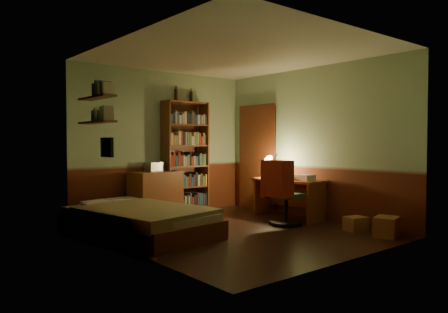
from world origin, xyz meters
TOP-DOWN VIEW (x-y plane):
  - floor at (0.00, 0.00)m, footprint 3.50×4.00m
  - ceiling at (0.00, 0.00)m, footprint 3.50×4.00m
  - wall_back at (0.00, 2.01)m, footprint 3.50×0.02m
  - wall_left at (-1.76, 0.00)m, footprint 0.02×4.00m
  - wall_right at (1.76, 0.00)m, footprint 0.02×4.00m
  - wall_front at (0.00, -2.01)m, footprint 3.50×0.02m
  - doorway at (1.72, 1.30)m, footprint 0.06×0.90m
  - door_trim at (1.69, 1.30)m, footprint 0.02×0.98m
  - bed at (-1.19, 0.75)m, footprint 1.53×2.46m
  - dresser at (-0.29, 1.76)m, footprint 0.96×0.58m
  - mini_stereo at (-0.25, 1.89)m, footprint 0.32×0.26m
  - bookshelf at (0.39, 1.85)m, footprint 0.90×0.35m
  - bottle_left at (0.26, 1.96)m, footprint 0.08×0.08m
  - bottle_right at (0.60, 1.96)m, footprint 0.07×0.07m
  - desk at (1.44, 0.25)m, footprint 0.63×1.30m
  - paper_stack at (1.43, 0.34)m, footprint 0.29×0.33m
  - desk_lamp at (1.54, 0.67)m, footprint 0.18×0.18m
  - office_chair at (0.96, -0.14)m, footprint 0.45×0.40m
  - red_jacket at (0.74, -0.12)m, footprint 0.32×0.51m
  - wall_shelf_lower at (-1.64, 1.10)m, footprint 0.20×0.90m
  - wall_shelf_upper at (-1.64, 1.10)m, footprint 0.20×0.90m
  - framed_picture at (-1.72, 0.60)m, footprint 0.04×0.32m
  - cardboard_box_a at (1.41, -1.61)m, footprint 0.44×0.39m
  - cardboard_box_b at (1.41, -1.12)m, footprint 0.35×0.31m

SIDE VIEW (x-z plane):
  - floor at x=0.00m, z-range -0.02..0.00m
  - cardboard_box_b at x=1.41m, z-range 0.00..0.21m
  - cardboard_box_a at x=1.41m, z-range 0.00..0.28m
  - desk at x=1.44m, z-range 0.00..0.67m
  - bed at x=-1.19m, z-range 0.00..0.69m
  - dresser at x=-0.29m, z-range 0.00..0.80m
  - office_chair at x=0.96m, z-range 0.00..0.87m
  - paper_stack at x=1.43m, z-range 0.67..0.79m
  - mini_stereo at x=-0.25m, z-range 0.80..0.96m
  - desk_lamp at x=1.54m, z-range 0.67..1.26m
  - doorway at x=1.72m, z-range 0.00..2.00m
  - door_trim at x=1.69m, z-range -0.04..2.04m
  - bookshelf at x=0.39m, z-range 0.00..2.06m
  - red_jacket at x=0.74m, z-range 0.87..1.43m
  - framed_picture at x=-1.72m, z-range 1.12..1.38m
  - wall_back at x=0.00m, z-range 0.00..2.60m
  - wall_left at x=-1.76m, z-range 0.00..2.60m
  - wall_right at x=1.76m, z-range 0.00..2.60m
  - wall_front at x=0.00m, z-range 0.00..2.60m
  - wall_shelf_lower at x=-1.64m, z-range 1.59..1.61m
  - wall_shelf_upper at x=-1.64m, z-range 1.94..1.96m
  - bottle_right at x=0.60m, z-range 2.06..2.27m
  - bottle_left at x=0.26m, z-range 2.06..2.29m
  - ceiling at x=0.00m, z-range 2.60..2.62m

